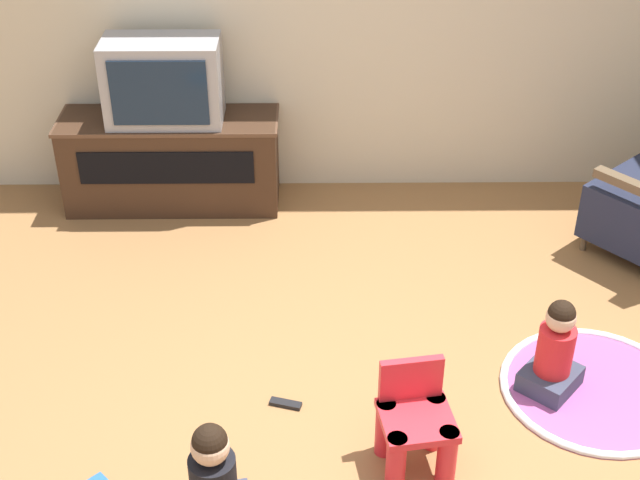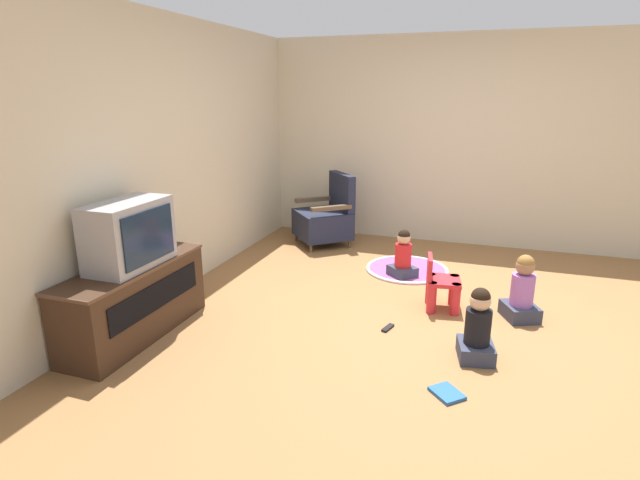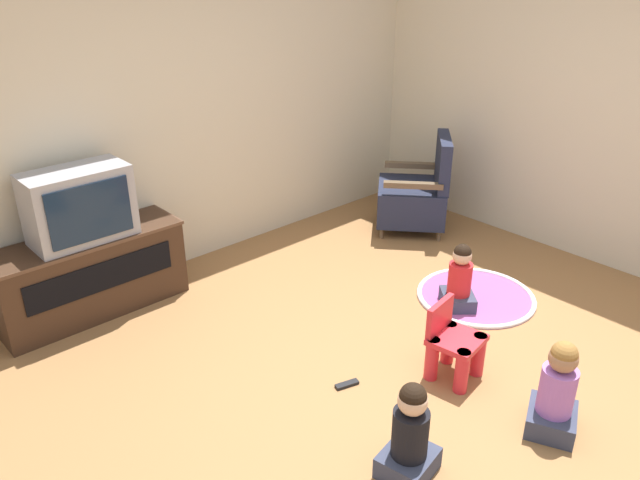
{
  "view_description": "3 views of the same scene",
  "coord_description": "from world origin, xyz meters",
  "px_view_note": "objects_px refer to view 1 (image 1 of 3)",
  "views": [
    {
      "loc": [
        -0.25,
        -2.81,
        2.91
      ],
      "look_at": [
        -0.21,
        0.57,
        0.71
      ],
      "focal_mm": 50.0,
      "sensor_mm": 36.0,
      "label": 1
    },
    {
      "loc": [
        -4.08,
        -0.43,
        1.86
      ],
      "look_at": [
        -0.38,
        0.85,
        0.71
      ],
      "focal_mm": 28.0,
      "sensor_mm": 36.0,
      "label": 2
    },
    {
      "loc": [
        -2.56,
        -1.89,
        2.44
      ],
      "look_at": [
        -0.22,
        0.68,
        0.79
      ],
      "focal_mm": 35.0,
      "sensor_mm": 36.0,
      "label": 3
    }
  ],
  "objects_px": {
    "television": "(163,81)",
    "remote_control": "(286,404)",
    "tv_cabinet": "(172,160)",
    "child_watching_left": "(554,353)",
    "yellow_kid_chair": "(415,427)"
  },
  "relations": [
    {
      "from": "television",
      "to": "remote_control",
      "type": "xyz_separation_m",
      "value": [
        0.75,
        -1.86,
        -0.83
      ]
    },
    {
      "from": "tv_cabinet",
      "to": "child_watching_left",
      "type": "bearing_deg",
      "value": -41.6
    },
    {
      "from": "yellow_kid_chair",
      "to": "television",
      "type": "bearing_deg",
      "value": 111.76
    },
    {
      "from": "yellow_kid_chair",
      "to": "tv_cabinet",
      "type": "bearing_deg",
      "value": 111.51
    },
    {
      "from": "yellow_kid_chair",
      "to": "remote_control",
      "type": "height_order",
      "value": "yellow_kid_chair"
    },
    {
      "from": "child_watching_left",
      "to": "tv_cabinet",
      "type": "bearing_deg",
      "value": 89.72
    },
    {
      "from": "child_watching_left",
      "to": "television",
      "type": "bearing_deg",
      "value": 90.08
    },
    {
      "from": "television",
      "to": "remote_control",
      "type": "distance_m",
      "value": 2.17
    },
    {
      "from": "remote_control",
      "to": "television",
      "type": "bearing_deg",
      "value": -51.85
    },
    {
      "from": "child_watching_left",
      "to": "remote_control",
      "type": "relative_size",
      "value": 3.29
    },
    {
      "from": "television",
      "to": "tv_cabinet",
      "type": "bearing_deg",
      "value": 90.0
    },
    {
      "from": "tv_cabinet",
      "to": "yellow_kid_chair",
      "type": "distance_m",
      "value": 2.59
    },
    {
      "from": "yellow_kid_chair",
      "to": "child_watching_left",
      "type": "height_order",
      "value": "child_watching_left"
    },
    {
      "from": "tv_cabinet",
      "to": "yellow_kid_chair",
      "type": "relative_size",
      "value": 2.76
    },
    {
      "from": "television",
      "to": "child_watching_left",
      "type": "distance_m",
      "value": 2.73
    }
  ]
}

